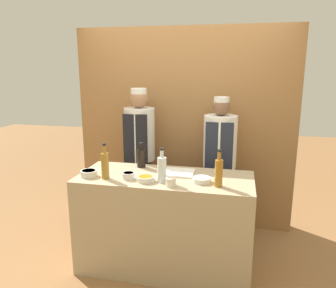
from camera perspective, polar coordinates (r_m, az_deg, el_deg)
The scene contains 15 objects.
ground_plane at distance 3.50m, azimuth -0.51°, elevation -20.35°, with size 14.00×14.00×0.00m, color olive.
cabinet_wall at distance 4.04m, azimuth 2.84°, elevation 2.69°, with size 2.64×0.18×2.40m.
counter at distance 3.27m, azimuth -0.53°, elevation -13.47°, with size 1.64×0.69×0.94m.
sauce_bowl_orange at distance 2.95m, azimuth -3.92°, elevation -6.01°, with size 0.16×0.16×0.05m.
sauce_bowl_white at distance 3.03m, azimuth -6.91°, elevation -5.44°, with size 0.11×0.11×0.06m.
sauce_bowl_red at distance 2.94m, azimuth 5.87°, elevation -6.18°, with size 0.16×0.16×0.04m.
sauce_bowl_yellow at distance 3.16m, azimuth -13.63°, elevation -4.92°, with size 0.15×0.15×0.06m.
cutting_board at distance 3.16m, azimuth 1.84°, elevation -5.01°, with size 0.29×0.25×0.02m.
bottle_soy at distance 3.35m, azimuth -4.67°, elevation -2.35°, with size 0.09×0.09×0.26m.
bottle_vinegar at distance 3.04m, azimuth -10.90°, elevation -3.60°, with size 0.07×0.07×0.33m.
bottle_amber at distance 2.83m, azimuth 8.83°, elevation -4.87°, with size 0.07×0.07×0.33m.
bottle_clear at distance 2.90m, azimuth -1.06°, elevation -4.35°, with size 0.08×0.08×0.31m.
cup_cream at distance 2.82m, azimuth 0.48°, elevation -6.65°, with size 0.09×0.09×0.08m.
chef_left at distance 3.86m, azimuth -4.90°, elevation -1.95°, with size 0.35×0.35×1.71m.
chef_right at distance 3.71m, azimuth 8.91°, elevation -3.53°, with size 0.36×0.36×1.63m.
Camera 1 is at (0.65, -2.84, 1.94)m, focal length 35.00 mm.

